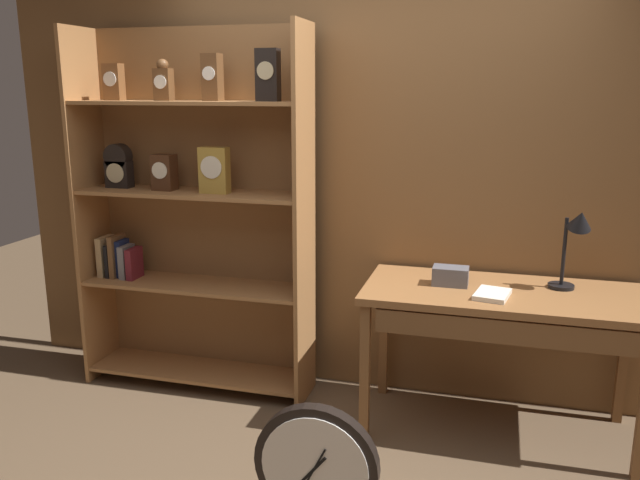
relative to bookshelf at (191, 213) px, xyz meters
The scene contains 7 objects.
back_wood_panel 1.13m from the bookshelf, 13.71° to the left, with size 4.80×0.05×2.60m, color brown.
bookshelf is the anchor object (origin of this frame).
workbench 1.92m from the bookshelf, ahead, with size 1.45×0.68×0.81m.
desk_lamp 2.21m from the bookshelf, ahead, with size 0.20×0.20×0.45m.
toolbox_small 1.61m from the bookshelf, ahead, with size 0.19×0.12×0.10m, color #595960.
open_repair_manual 1.86m from the bookshelf, ahead, with size 0.16×0.22×0.03m, color silver.
round_clock_large 1.85m from the bookshelf, 46.35° to the right, with size 0.54×0.11×0.58m.
Camera 1 is at (0.72, -2.40, 1.86)m, focal length 36.03 mm.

